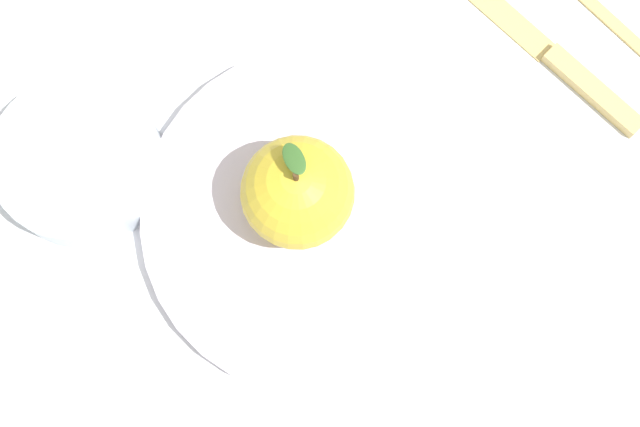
{
  "coord_description": "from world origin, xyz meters",
  "views": [
    {
      "loc": [
        -0.17,
        0.05,
        0.65
      ],
      "look_at": [
        -0.03,
        0.04,
        0.02
      ],
      "focal_mm": 54.56,
      "sensor_mm": 36.0,
      "label": 1
    }
  ],
  "objects_px": {
    "apple": "(297,193)",
    "dinner_plate": "(320,217)",
    "knife": "(541,46)",
    "side_bowl": "(78,160)"
  },
  "relations": [
    {
      "from": "apple",
      "to": "knife",
      "type": "xyz_separation_m",
      "value": [
        0.1,
        -0.18,
        -0.05
      ]
    },
    {
      "from": "dinner_plate",
      "to": "knife",
      "type": "relative_size",
      "value": 1.34
    },
    {
      "from": "side_bowl",
      "to": "knife",
      "type": "xyz_separation_m",
      "value": [
        0.06,
        -0.33,
        -0.02
      ]
    },
    {
      "from": "apple",
      "to": "knife",
      "type": "distance_m",
      "value": 0.21
    },
    {
      "from": "apple",
      "to": "side_bowl",
      "type": "relative_size",
      "value": 0.76
    },
    {
      "from": "apple",
      "to": "dinner_plate",
      "type": "bearing_deg",
      "value": -120.42
    },
    {
      "from": "dinner_plate",
      "to": "side_bowl",
      "type": "xyz_separation_m",
      "value": [
        0.05,
        0.16,
        0.01
      ]
    },
    {
      "from": "dinner_plate",
      "to": "side_bowl",
      "type": "relative_size",
      "value": 2.13
    },
    {
      "from": "dinner_plate",
      "to": "knife",
      "type": "xyz_separation_m",
      "value": [
        0.11,
        -0.17,
        -0.01
      ]
    },
    {
      "from": "side_bowl",
      "to": "dinner_plate",
      "type": "bearing_deg",
      "value": -108.36
    }
  ]
}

